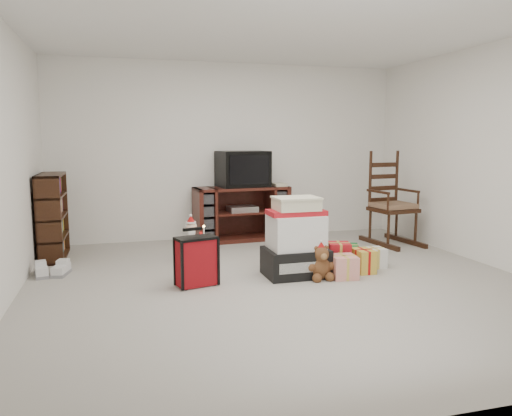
{
  "coord_description": "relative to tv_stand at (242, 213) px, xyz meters",
  "views": [
    {
      "loc": [
        -1.55,
        -4.57,
        1.44
      ],
      "look_at": [
        -0.12,
        0.6,
        0.69
      ],
      "focal_mm": 35.0,
      "sensor_mm": 36.0,
      "label": 1
    }
  ],
  "objects": [
    {
      "name": "room",
      "position": [
        -0.12,
        -2.23,
        0.87
      ],
      "size": [
        5.01,
        5.01,
        2.51
      ],
      "color": "#B1ADA3",
      "rests_on": "ground"
    },
    {
      "name": "tv_stand",
      "position": [
        0.0,
        0.0,
        0.0
      ],
      "size": [
        1.36,
        0.57,
        0.76
      ],
      "rotation": [
        0.0,
        0.0,
        0.07
      ],
      "color": "#4C1A15",
      "rests_on": "floor"
    },
    {
      "name": "bookshelf",
      "position": [
        -2.45,
        -0.45,
        0.11
      ],
      "size": [
        0.28,
        0.84,
        1.02
      ],
      "color": "#321A0D",
      "rests_on": "floor"
    },
    {
      "name": "rocking_chair",
      "position": [
        1.92,
        -0.76,
        0.07
      ],
      "size": [
        0.63,
        0.93,
        1.32
      ],
      "rotation": [
        0.0,
        0.0,
        0.12
      ],
      "color": "#321A0D",
      "rests_on": "floor"
    },
    {
      "name": "gift_pile",
      "position": [
        0.1,
        -1.98,
        -0.02
      ],
      "size": [
        0.66,
        0.48,
        0.82
      ],
      "rotation": [
        0.0,
        0.0,
        0.01
      ],
      "color": "black",
      "rests_on": "floor"
    },
    {
      "name": "red_suitcase",
      "position": [
        -0.97,
        -2.07,
        -0.13
      ],
      "size": [
        0.41,
        0.29,
        0.57
      ],
      "rotation": [
        0.0,
        0.0,
        0.25
      ],
      "color": "maroon",
      "rests_on": "floor"
    },
    {
      "name": "stocking",
      "position": [
        0.19,
        -2.0,
        -0.1
      ],
      "size": [
        0.29,
        0.21,
        0.57
      ],
      "primitive_type": null,
      "rotation": [
        0.0,
        0.0,
        0.42
      ],
      "color": "#0C7019",
      "rests_on": "floor"
    },
    {
      "name": "teddy_bear",
      "position": [
        0.3,
        -2.17,
        -0.23
      ],
      "size": [
        0.24,
        0.21,
        0.35
      ],
      "color": "brown",
      "rests_on": "floor"
    },
    {
      "name": "santa_figurine",
      "position": [
        0.33,
        -1.34,
        -0.16
      ],
      "size": [
        0.29,
        0.27,
        0.59
      ],
      "color": "#A51211",
      "rests_on": "floor"
    },
    {
      "name": "mrs_claus_figurine",
      "position": [
        -0.88,
        -1.12,
        -0.17
      ],
      "size": [
        0.27,
        0.26,
        0.56
      ],
      "color": "#A51211",
      "rests_on": "floor"
    },
    {
      "name": "sneaker_pair",
      "position": [
        -2.39,
        -1.29,
        -0.33
      ],
      "size": [
        0.38,
        0.32,
        0.11
      ],
      "rotation": [
        0.0,
        0.0,
        0.03
      ],
      "color": "silver",
      "rests_on": "floor"
    },
    {
      "name": "gift_cluster",
      "position": [
        0.81,
        -1.94,
        -0.26
      ],
      "size": [
        0.71,
        0.8,
        0.24
      ],
      "color": "#B3141D",
      "rests_on": "floor"
    },
    {
      "name": "crt_television",
      "position": [
        0.03,
        0.03,
        0.63
      ],
      "size": [
        0.75,
        0.59,
        0.5
      ],
      "rotation": [
        0.0,
        0.0,
        0.14
      ],
      "color": "black",
      "rests_on": "tv_stand"
    }
  ]
}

